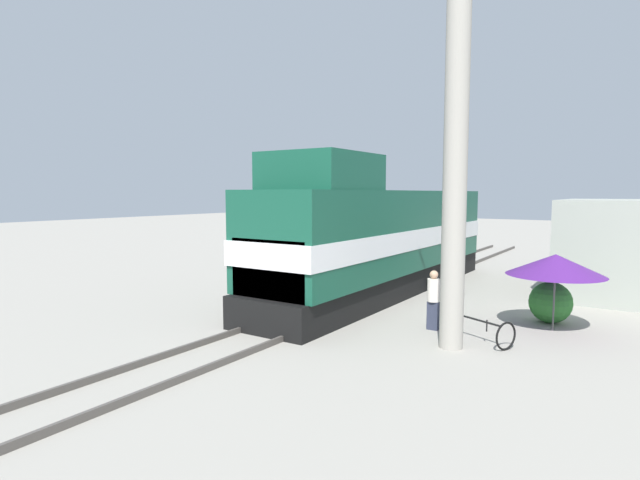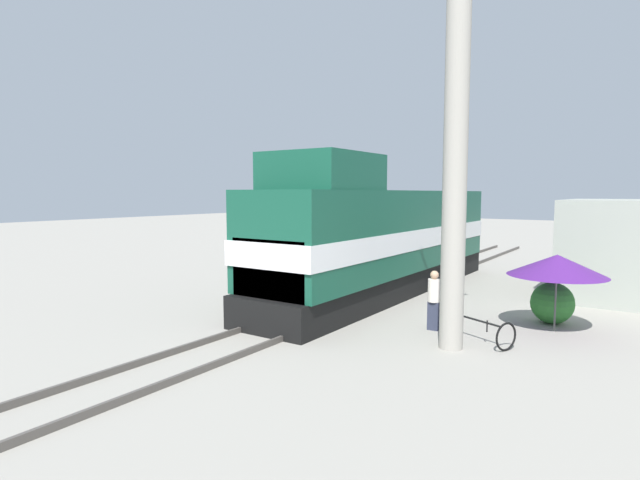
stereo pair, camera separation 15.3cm
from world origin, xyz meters
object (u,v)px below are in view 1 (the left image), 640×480
(locomotive, at_px, (380,239))
(bicycle, at_px, (477,327))
(billboard_sign, at_px, (602,232))
(vendor_umbrella, at_px, (556,265))
(utility_pole, at_px, (456,145))
(person_bystander, at_px, (433,298))

(locomotive, distance_m, bicycle, 6.51)
(locomotive, bearing_deg, billboard_sign, 23.48)
(vendor_umbrella, bearing_deg, utility_pole, -121.46)
(locomotive, height_order, bicycle, locomotive)
(billboard_sign, height_order, person_bystander, billboard_sign)
(vendor_umbrella, xyz_separation_m, bicycle, (-1.45, -2.10, -1.45))
(utility_pole, relative_size, billboard_sign, 3.03)
(person_bystander, bearing_deg, billboard_sign, 62.46)
(utility_pole, distance_m, bicycle, 4.58)
(utility_pole, bearing_deg, billboard_sign, 72.35)
(utility_pole, relative_size, person_bystander, 5.88)
(vendor_umbrella, distance_m, bicycle, 2.94)
(utility_pole, height_order, person_bystander, utility_pole)
(utility_pole, relative_size, vendor_umbrella, 3.79)
(bicycle, bearing_deg, utility_pole, -177.30)
(utility_pole, distance_m, person_bystander, 4.27)
(billboard_sign, relative_size, person_bystander, 1.94)
(locomotive, xyz_separation_m, utility_pole, (4.42, -4.94, 2.78))
(billboard_sign, bearing_deg, vendor_umbrella, -98.13)
(bicycle, bearing_deg, person_bystander, 98.11)
(person_bystander, bearing_deg, locomotive, 133.63)
(locomotive, bearing_deg, bicycle, -40.30)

